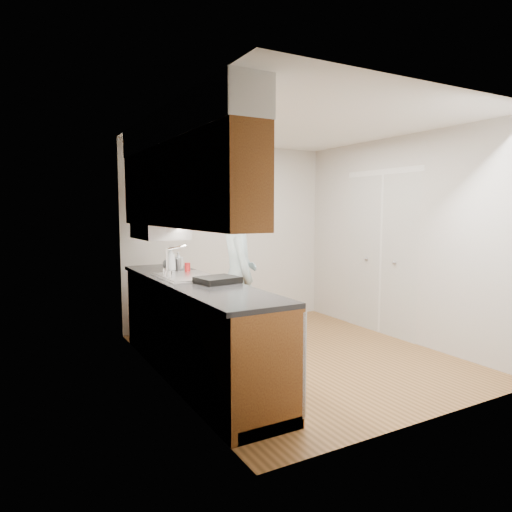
{
  "coord_description": "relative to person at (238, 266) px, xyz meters",
  "views": [
    {
      "loc": [
        -2.78,
        -4.03,
        1.61
      ],
      "look_at": [
        -0.39,
        0.25,
        1.11
      ],
      "focal_mm": 32.0,
      "sensor_mm": 36.0,
      "label": 1
    }
  ],
  "objects": [
    {
      "name": "person",
      "position": [
        0.0,
        0.0,
        0.0
      ],
      "size": [
        0.6,
        0.78,
        1.96
      ],
      "primitive_type": "imported",
      "rotation": [
        0.0,
        0.0,
        1.35
      ],
      "color": "#879FA4",
      "rests_on": "floor_mat"
    },
    {
      "name": "floor",
      "position": [
        0.58,
        -0.32,
        -1.0
      ],
      "size": [
        3.5,
        3.5,
        0.0
      ],
      "primitive_type": "plane",
      "color": "#9B6A3B",
      "rests_on": "ground"
    },
    {
      "name": "soap_bottle_c",
      "position": [
        -0.58,
        0.63,
        0.01
      ],
      "size": [
        0.15,
        0.15,
        0.15
      ],
      "primitive_type": "imported",
      "rotation": [
        0.0,
        0.0,
        0.36
      ],
      "color": "silver",
      "rests_on": "counter"
    },
    {
      "name": "dish_rack",
      "position": [
        -0.5,
        -0.58,
        -0.03
      ],
      "size": [
        0.4,
        0.35,
        0.06
      ],
      "primitive_type": "cube",
      "rotation": [
        0.0,
        0.0,
        0.16
      ],
      "color": "black",
      "rests_on": "counter"
    },
    {
      "name": "upper_cabinets",
      "position": [
        -0.75,
        -0.27,
        0.95
      ],
      "size": [
        0.47,
        2.8,
        1.21
      ],
      "color": "brown",
      "rests_on": "wall_left"
    },
    {
      "name": "counter",
      "position": [
        -0.62,
        -0.32,
        -0.51
      ],
      "size": [
        0.64,
        2.8,
        1.3
      ],
      "color": "brown",
      "rests_on": "floor"
    },
    {
      "name": "steel_can",
      "position": [
        -0.49,
        0.5,
        -0.0
      ],
      "size": [
        0.07,
        0.07,
        0.12
      ],
      "primitive_type": "cylinder",
      "rotation": [
        0.0,
        0.0,
        0.06
      ],
      "color": "#A5A5AA",
      "rests_on": "counter"
    },
    {
      "name": "floor_mat",
      "position": [
        0.0,
        0.0,
        -0.99
      ],
      "size": [
        0.89,
        1.1,
        0.02
      ],
      "primitive_type": "cube",
      "rotation": [
        0.0,
        0.0,
        0.39
      ],
      "color": "slate",
      "rests_on": "floor"
    },
    {
      "name": "wall_left",
      "position": [
        -0.92,
        -0.32,
        0.25
      ],
      "size": [
        0.02,
        3.5,
        2.5
      ],
      "primitive_type": "cube",
      "color": "beige",
      "rests_on": "floor"
    },
    {
      "name": "soda_can",
      "position": [
        -0.51,
        0.17,
        -0.0
      ],
      "size": [
        0.07,
        0.07,
        0.11
      ],
      "primitive_type": "cylinder",
      "rotation": [
        0.0,
        0.0,
        -0.09
      ],
      "color": "#B21E1F",
      "rests_on": "counter"
    },
    {
      "name": "soap_bottle_a",
      "position": [
        -0.62,
        0.38,
        0.08
      ],
      "size": [
        0.15,
        0.15,
        0.27
      ],
      "primitive_type": "imported",
      "rotation": [
        0.0,
        0.0,
        0.55
      ],
      "color": "silver",
      "rests_on": "counter"
    },
    {
      "name": "wall_right",
      "position": [
        2.08,
        -0.32,
        0.25
      ],
      "size": [
        0.02,
        3.5,
        2.5
      ],
      "primitive_type": "cube",
      "color": "beige",
      "rests_on": "floor"
    },
    {
      "name": "soap_bottle_b",
      "position": [
        -0.47,
        0.56,
        0.04
      ],
      "size": [
        0.12,
        0.12,
        0.19
      ],
      "primitive_type": "imported",
      "rotation": [
        0.0,
        0.0,
        -0.66
      ],
      "color": "silver",
      "rests_on": "counter"
    },
    {
      "name": "wall_back",
      "position": [
        0.58,
        1.43,
        0.25
      ],
      "size": [
        3.0,
        0.02,
        2.5
      ],
      "primitive_type": "cube",
      "color": "beige",
      "rests_on": "floor"
    },
    {
      "name": "ceiling",
      "position": [
        0.58,
        -0.32,
        1.5
      ],
      "size": [
        3.5,
        3.5,
        0.0
      ],
      "primitive_type": "plane",
      "rotation": [
        3.14,
        0.0,
        0.0
      ],
      "color": "white",
      "rests_on": "wall_left"
    },
    {
      "name": "closet_door",
      "position": [
        2.07,
        -0.02,
        0.02
      ],
      "size": [
        0.02,
        1.22,
        2.05
      ],
      "primitive_type": "cube",
      "color": "white",
      "rests_on": "wall_right"
    }
  ]
}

